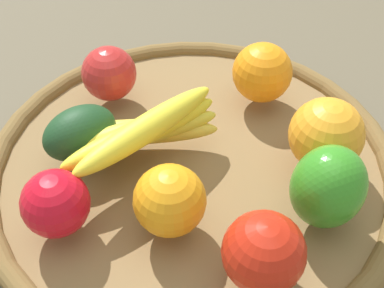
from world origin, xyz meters
The scene contains 11 objects.
ground_plane centered at (0.00, 0.00, 0.00)m, with size 2.40×2.40×0.00m, color brown.
basket centered at (0.00, 0.00, 0.02)m, with size 0.46×0.46×0.03m.
orange_0 centered at (-0.09, -0.03, 0.07)m, with size 0.07×0.07×0.07m, color orange.
apple_1 centered at (-0.10, -0.13, 0.07)m, with size 0.07×0.07×0.07m, color red.
apple_2 centered at (0.04, 0.14, 0.06)m, with size 0.07×0.07×0.07m, color red.
orange_2 centered at (0.13, -0.02, 0.07)m, with size 0.07×0.07×0.07m, color orange.
bell_pepper centered at (-0.01, -0.15, 0.08)m, with size 0.08×0.07×0.09m, color #348B21.
banana_bunch centered at (-0.02, 0.05, 0.07)m, with size 0.18×0.17×0.07m.
apple_0 centered at (-0.14, 0.06, 0.06)m, with size 0.07×0.07×0.07m, color red.
avocado centered at (-0.05, 0.11, 0.06)m, with size 0.08×0.06×0.06m, color #1A3E1F.
orange_1 centered at (0.06, -0.12, 0.07)m, with size 0.08×0.08×0.08m, color orange.
Camera 1 is at (-0.34, -0.20, 0.45)m, focal length 49.16 mm.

